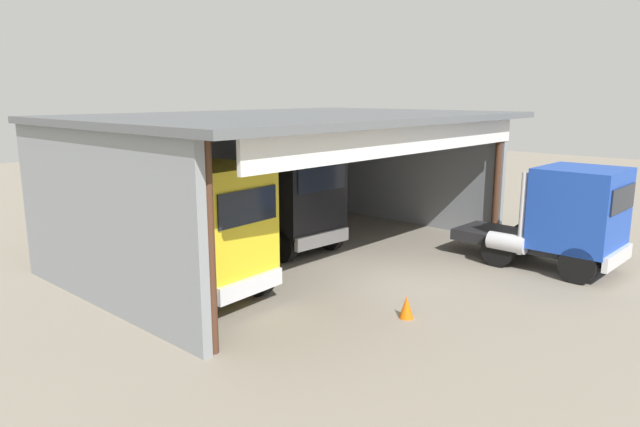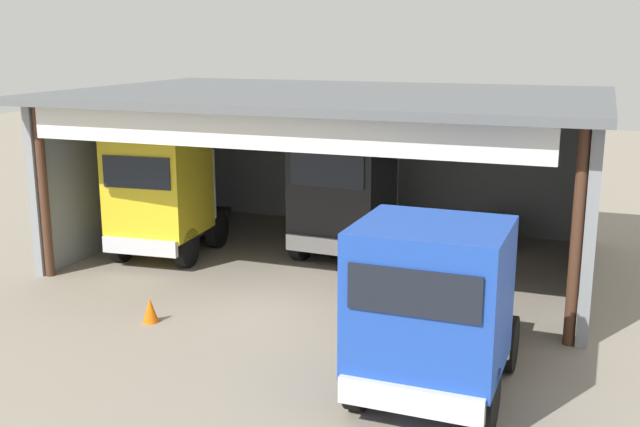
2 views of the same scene
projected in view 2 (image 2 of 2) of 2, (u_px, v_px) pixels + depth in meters
The scene contains 8 objects.
ground_plane at pixel (274, 308), 17.76m from camera, with size 80.00×80.00×0.00m, color gray.
workshop_shed at pixel (345, 139), 21.64m from camera, with size 14.28×9.73×4.78m.
truck_yellow_right_bay at pixel (162, 192), 21.40m from camera, with size 2.71×4.54×3.64m.
truck_black_center_left_bay at pixel (346, 192), 21.36m from camera, with size 2.72×4.76×3.70m.
truck_blue_yard_outside at pixel (433, 307), 12.95m from camera, with size 2.63×5.15×3.24m.
oil_drum at pixel (491, 228), 23.41m from camera, with size 0.58×0.58×0.88m, color #197233.
tool_cart at pixel (502, 234), 22.45m from camera, with size 0.90×0.60×1.00m, color red.
traffic_cone at pixel (150, 310), 16.80m from camera, with size 0.36×0.36×0.56m, color orange.
Camera 2 is at (6.90, -15.34, 6.21)m, focal length 42.41 mm.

